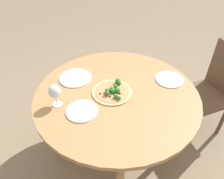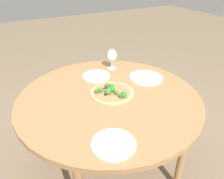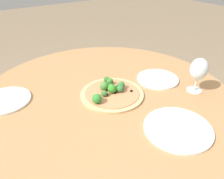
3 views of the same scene
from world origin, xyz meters
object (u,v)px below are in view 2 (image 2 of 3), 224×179
(plate_near, at_px, (146,78))
(pizza, at_px, (112,92))
(plate_far, at_px, (96,76))
(wine_glass, at_px, (112,56))
(plate_side, at_px, (113,144))

(plate_near, bearing_deg, pizza, 12.87)
(plate_near, xyz_separation_m, plate_far, (0.32, -0.21, -0.00))
(plate_near, height_order, plate_far, same)
(pizza, relative_size, plate_near, 1.15)
(plate_near, bearing_deg, wine_glass, -62.50)
(wine_glass, distance_m, plate_near, 0.33)
(pizza, bearing_deg, plate_side, 62.42)
(plate_far, bearing_deg, wine_glass, -157.84)
(plate_far, distance_m, plate_side, 0.75)
(plate_near, xyz_separation_m, plate_side, (0.56, 0.50, -0.00))
(plate_near, distance_m, plate_far, 0.39)
(pizza, bearing_deg, plate_near, -167.13)
(pizza, xyz_separation_m, plate_side, (0.22, 0.43, -0.01))
(wine_glass, distance_m, plate_side, 0.90)
(pizza, relative_size, wine_glass, 1.76)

